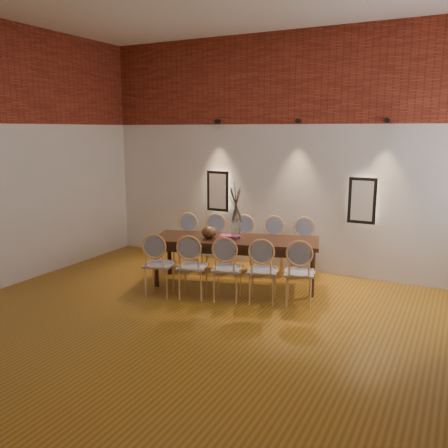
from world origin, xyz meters
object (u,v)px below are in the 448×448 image
at_px(chair_far_b, 214,244).
at_px(vase, 236,229).
at_px(chair_near_a, 159,264).
at_px(bowl, 209,232).
at_px(dining_table, 236,262).
at_px(chair_far_c, 243,245).
at_px(chair_near_b, 193,266).
at_px(chair_far_d, 272,247).
at_px(chair_far_a, 185,243).
at_px(chair_near_e, 299,272).
at_px(chair_far_e, 303,248).
at_px(book, 229,236).
at_px(chair_near_c, 227,268).
at_px(chair_near_d, 263,270).

bearing_deg(chair_far_b, vase, 126.53).
xyz_separation_m(chair_near_a, bowl, (0.41, 0.78, 0.37)).
bearing_deg(bowl, chair_near_a, -117.55).
bearing_deg(chair_far_b, dining_table, 126.46).
bearing_deg(chair_far_c, chair_near_b, 69.72).
bearing_deg(chair_near_a, bowl, 46.63).
xyz_separation_m(chair_far_d, vase, (-0.30, -0.80, 0.43)).
xyz_separation_m(chair_near_a, chair_far_a, (-0.38, 1.33, 0.00)).
relative_size(chair_near_e, chair_far_c, 1.00).
bearing_deg(chair_near_e, chair_far_b, 137.94).
bearing_deg(chair_far_e, book, 28.77).
height_order(chair_near_c, chair_far_d, same).
distance_m(chair_far_b, chair_far_d, 1.02).
bearing_deg(book, chair_near_b, -101.33).
bearing_deg(chair_far_a, chair_far_c, 180.00).
distance_m(chair_near_b, chair_near_e, 1.53).
height_order(chair_near_d, chair_far_b, same).
bearing_deg(bowl, chair_far_a, 145.06).
xyz_separation_m(chair_far_a, chair_far_e, (1.96, 0.56, 0.00)).
bearing_deg(chair_near_a, book, 40.02).
bearing_deg(chair_near_c, chair_far_e, 53.54).
relative_size(dining_table, chair_far_b, 2.71).
bearing_deg(chair_near_b, chair_far_a, 110.28).
relative_size(chair_far_d, chair_far_e, 1.00).
relative_size(chair_near_d, chair_far_a, 1.00).
bearing_deg(bowl, chair_near_c, -41.21).
height_order(chair_near_a, book, chair_near_a).
distance_m(dining_table, chair_near_d, 0.86).
bearing_deg(chair_far_a, chair_far_e, 180.00).
relative_size(chair_near_b, chair_far_e, 1.00).
distance_m(chair_near_d, chair_far_c, 1.47).
relative_size(chair_far_b, chair_far_e, 1.00).
bearing_deg(book, chair_far_d, 60.55).
xyz_separation_m(dining_table, vase, (0.00, 0.00, 0.53)).
xyz_separation_m(chair_far_b, chair_far_d, (0.98, 0.28, 0.00)).
distance_m(dining_table, book, 0.41).
distance_m(chair_far_d, chair_far_e, 0.51).
bearing_deg(chair_near_a, chair_far_d, 42.06).
relative_size(dining_table, book, 9.79).
height_order(chair_near_b, chair_far_e, same).
relative_size(chair_near_b, book, 3.62).
distance_m(chair_near_a, chair_far_e, 2.46).
xyz_separation_m(chair_far_e, vase, (-0.79, -0.94, 0.43)).
height_order(chair_far_b, chair_far_d, same).
xyz_separation_m(chair_far_d, bowl, (-0.69, -0.96, 0.37)).
bearing_deg(chair_far_a, chair_near_a, 90.00).
bearing_deg(dining_table, chair_near_e, -34.09).
bearing_deg(chair_near_e, chair_near_a, 180.00).
bearing_deg(chair_far_e, chair_near_a, 34.09).
relative_size(chair_far_c, book, 3.62).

